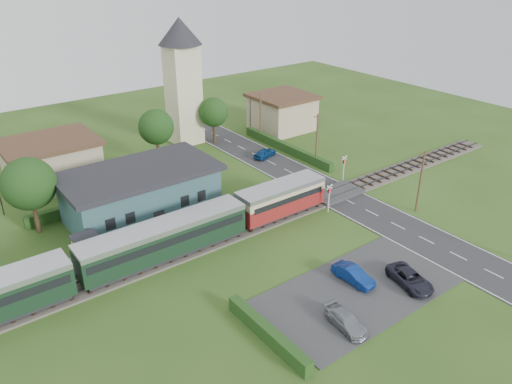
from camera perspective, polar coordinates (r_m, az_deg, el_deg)
ground at (r=51.30m, az=2.77°, el=-4.14°), size 120.00×120.00×0.00m
railway_track at (r=52.59m, az=1.39°, el=-3.16°), size 76.00×3.20×0.49m
road at (r=57.45m, az=10.51°, el=-1.04°), size 6.00×70.00×0.05m
car_park at (r=43.32m, az=11.49°, el=-11.05°), size 17.00×9.00×0.08m
crossing_deck at (r=58.56m, az=9.12°, el=-0.15°), size 6.20×3.40×0.45m
platform at (r=50.30m, az=-9.93°, el=-4.92°), size 30.00×3.00×0.45m
equipment_hut at (r=47.14m, az=-18.73°, el=-6.16°), size 2.30×2.30×2.55m
station_building at (r=53.82m, az=-13.01°, el=-0.05°), size 16.00×9.00×5.30m
train at (r=45.06m, az=-14.00°, el=-6.43°), size 43.20×2.90×3.40m
church_tower at (r=72.12m, az=-8.45°, el=13.37°), size 6.00×6.00×17.60m
house_west at (r=64.70m, az=-22.30°, el=3.24°), size 10.80×8.80×5.50m
house_east at (r=78.99m, az=3.01°, el=9.15°), size 8.80×8.80×5.50m
hedge_carpark at (r=37.75m, az=1.36°, el=-15.85°), size 0.80×9.00×1.20m
hedge_roadside at (r=70.38m, az=3.48°, el=5.08°), size 0.80×18.00×1.20m
hedge_station at (r=58.48m, az=-14.68°, el=-0.29°), size 22.00×0.80×1.30m
tree_a at (r=52.80m, az=-24.54°, el=0.85°), size 5.20×5.20×8.00m
tree_b at (r=66.16m, az=-11.35°, el=7.28°), size 4.60×4.60×7.34m
tree_c at (r=72.48m, az=-4.89°, el=9.06°), size 4.20×4.20×6.78m
utility_pole_b at (r=55.65m, az=18.27°, el=1.22°), size 1.40×0.22×7.00m
utility_pole_c at (r=65.17m, az=6.95°, el=6.02°), size 1.40×0.22×7.00m
utility_pole_d at (r=73.79m, az=0.51°, el=8.63°), size 1.40×0.22×7.00m
crossing_signal_near at (r=53.89m, az=8.37°, el=-0.25°), size 0.84×0.28×3.28m
crossing_signal_far at (r=61.67m, az=10.03°, el=3.13°), size 0.84×0.28×3.28m
streetlamp_east at (r=78.82m, az=-0.66°, el=9.33°), size 0.30×0.30×5.15m
car_on_road at (r=68.21m, az=1.03°, el=4.50°), size 3.99×2.51×1.27m
car_park_blue at (r=43.95m, az=11.05°, el=-9.27°), size 1.54×4.04×1.31m
car_park_silver at (r=39.27m, az=10.25°, el=-14.28°), size 2.05×4.12×1.15m
car_park_dark at (r=44.70m, az=17.20°, el=-9.43°), size 3.09×4.93×1.27m
pedestrian_near at (r=53.05m, az=-2.74°, el=-1.56°), size 0.61×0.46×1.50m
pedestrian_far at (r=47.74m, az=-15.23°, el=-5.65°), size 1.02×1.15×1.97m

